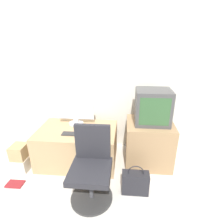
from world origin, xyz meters
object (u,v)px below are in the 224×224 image
at_px(mouse, 87,134).
at_px(book, 15,184).
at_px(handbag, 135,182).
at_px(crt_tv, 153,107).
at_px(main_monitor, 75,112).
at_px(keyboard, 72,134).
at_px(office_chair, 92,169).
at_px(cardboard_box_lower, 22,163).

bearing_deg(mouse, book, -154.61).
relative_size(mouse, handbag, 0.16).
bearing_deg(crt_tv, main_monitor, 174.22).
relative_size(crt_tv, book, 2.26).
relative_size(keyboard, crt_tv, 0.57).
relative_size(main_monitor, crt_tv, 1.18).
height_order(crt_tv, office_chair, crt_tv).
height_order(mouse, cardboard_box_lower, mouse).
bearing_deg(office_chair, main_monitor, 115.51).
relative_size(mouse, cardboard_box_lower, 0.26).
relative_size(mouse, office_chair, 0.07).
distance_m(main_monitor, keyboard, 0.40).
distance_m(handbag, book, 1.62).
relative_size(keyboard, handbag, 0.70).
relative_size(cardboard_box_lower, book, 1.12).
height_order(crt_tv, cardboard_box_lower, crt_tv).
height_order(keyboard, book, keyboard).
height_order(office_chair, cardboard_box_lower, office_chair).
bearing_deg(keyboard, office_chair, -53.49).
xyz_separation_m(main_monitor, mouse, (0.25, -0.36, -0.18)).
distance_m(keyboard, handbag, 1.09).
bearing_deg(book, main_monitor, 50.06).
distance_m(keyboard, office_chair, 0.67).
bearing_deg(handbag, crt_tv, 70.33).
bearing_deg(office_chair, keyboard, 126.51).
distance_m(mouse, office_chair, 0.56).
height_order(main_monitor, handbag, main_monitor).
bearing_deg(book, mouse, 25.39).
xyz_separation_m(main_monitor, book, (-0.67, -0.80, -0.75)).
height_order(mouse, crt_tv, crt_tv).
height_order(main_monitor, crt_tv, crt_tv).
bearing_deg(cardboard_box_lower, handbag, -10.05).
distance_m(main_monitor, crt_tv, 1.20).
bearing_deg(handbag, keyboard, 154.87).
bearing_deg(cardboard_box_lower, mouse, 6.94).
bearing_deg(keyboard, crt_tv, 11.44).
distance_m(main_monitor, office_chair, 1.03).
height_order(keyboard, cardboard_box_lower, keyboard).
height_order(keyboard, handbag, keyboard).
bearing_deg(office_chair, cardboard_box_lower, 161.51).
distance_m(office_chair, handbag, 0.59).
distance_m(office_chair, book, 1.15).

